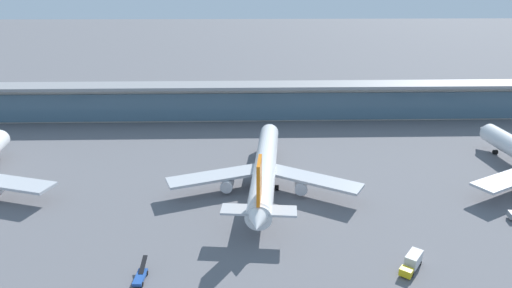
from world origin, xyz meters
TOP-DOWN VIEW (x-y plane):
  - ground_plane at (0.00, 0.00)m, footprint 1200.00×1200.00m
  - airliner_centre_stand at (2.11, 9.28)m, footprint 52.09×68.06m
  - service_truck_under_wing_yellow at (29.62, -28.31)m, footprint 6.37×7.13m
  - service_truck_mid_apron_blue at (-23.59, -30.25)m, footprint 2.17×6.87m
  - terminal_building at (0.00, 73.20)m, footprint 283.22×12.80m

SIDE VIEW (x-z plane):
  - ground_plane at x=0.00m, z-range 0.00..0.00m
  - service_truck_mid_apron_blue at x=-23.59m, z-range -0.54..2.16m
  - service_truck_under_wing_yellow at x=29.62m, z-range 0.14..3.24m
  - airliner_centre_stand at x=2.11m, z-range -3.35..14.76m
  - terminal_building at x=0.00m, z-range 0.27..15.47m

